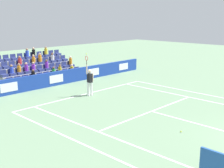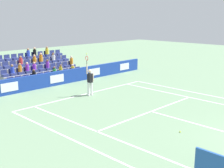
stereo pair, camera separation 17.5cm
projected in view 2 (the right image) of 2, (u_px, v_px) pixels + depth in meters
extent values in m
cube|color=white|center=(87.00, 94.00, 20.10)|extent=(10.97, 0.10, 0.01)
cube|color=white|center=(151.00, 111.00, 16.35)|extent=(8.23, 0.10, 0.01)
cube|color=white|center=(204.00, 126.00, 14.17)|extent=(0.10, 6.40, 0.01)
cube|color=white|center=(104.00, 134.00, 13.18)|extent=(0.10, 11.89, 0.01)
cube|color=white|center=(195.00, 99.00, 18.90)|extent=(0.10, 11.89, 0.01)
cube|color=white|center=(80.00, 143.00, 12.23)|extent=(0.10, 11.89, 0.01)
cube|color=white|center=(206.00, 95.00, 19.85)|extent=(0.10, 11.89, 0.01)
cube|color=white|center=(88.00, 94.00, 20.03)|extent=(0.10, 0.20, 0.01)
cube|color=#193899|center=(56.00, 78.00, 22.43)|extent=(19.27, 0.20, 1.08)
cube|color=white|center=(125.00, 67.00, 27.71)|extent=(1.23, 0.01, 0.61)
cube|color=white|center=(94.00, 72.00, 25.04)|extent=(1.23, 0.01, 0.61)
cube|color=white|center=(57.00, 79.00, 22.36)|extent=(1.23, 0.01, 0.61)
cube|color=white|center=(10.00, 87.00, 19.68)|extent=(1.23, 0.01, 0.61)
cylinder|color=white|center=(92.00, 89.00, 19.65)|extent=(0.16, 0.16, 0.90)
cylinder|color=white|center=(89.00, 89.00, 19.51)|extent=(0.16, 0.16, 0.90)
cube|color=white|center=(92.00, 94.00, 19.75)|extent=(0.15, 0.27, 0.08)
cube|color=white|center=(89.00, 95.00, 19.60)|extent=(0.15, 0.27, 0.08)
cube|color=black|center=(90.00, 78.00, 19.41)|extent=(0.26, 0.38, 0.60)
sphere|color=beige|center=(90.00, 71.00, 19.31)|extent=(0.24, 0.24, 0.24)
cylinder|color=beige|center=(87.00, 69.00, 19.14)|extent=(0.09, 0.09, 0.62)
cylinder|color=beige|center=(93.00, 77.00, 19.50)|extent=(0.09, 0.09, 0.56)
cylinder|color=black|center=(87.00, 62.00, 19.04)|extent=(0.04, 0.04, 0.28)
torus|color=red|center=(87.00, 58.00, 18.97)|extent=(0.07, 0.31, 0.31)
sphere|color=#D1E533|center=(87.00, 54.00, 18.91)|extent=(0.07, 0.07, 0.07)
cube|color=#23519E|center=(210.00, 164.00, 6.37)|extent=(0.06, 0.70, 0.55)
cube|color=#474C54|center=(203.00, 159.00, 6.84)|extent=(0.56, 0.05, 0.04)
cube|color=gray|center=(49.00, 81.00, 23.24)|extent=(6.82, 0.95, 0.42)
cube|color=navy|center=(79.00, 72.00, 25.33)|extent=(0.48, 0.44, 0.20)
cube|color=navy|center=(77.00, 68.00, 25.41)|extent=(0.48, 0.04, 0.30)
cube|color=navy|center=(73.00, 73.00, 24.90)|extent=(0.48, 0.44, 0.20)
cube|color=navy|center=(72.00, 69.00, 24.98)|extent=(0.48, 0.04, 0.30)
cube|color=navy|center=(67.00, 74.00, 24.47)|extent=(0.48, 0.44, 0.20)
cube|color=navy|center=(66.00, 70.00, 24.55)|extent=(0.48, 0.04, 0.30)
cube|color=navy|center=(61.00, 75.00, 24.03)|extent=(0.48, 0.44, 0.20)
cube|color=navy|center=(60.00, 71.00, 24.11)|extent=(0.48, 0.04, 0.30)
cube|color=navy|center=(55.00, 76.00, 23.60)|extent=(0.48, 0.44, 0.20)
cube|color=navy|center=(53.00, 72.00, 23.68)|extent=(0.48, 0.04, 0.30)
cube|color=navy|center=(48.00, 77.00, 23.17)|extent=(0.48, 0.44, 0.20)
cube|color=navy|center=(47.00, 73.00, 23.25)|extent=(0.48, 0.04, 0.30)
cube|color=navy|center=(42.00, 78.00, 22.74)|extent=(0.48, 0.44, 0.20)
cube|color=navy|center=(40.00, 74.00, 22.82)|extent=(0.48, 0.04, 0.30)
cube|color=navy|center=(35.00, 79.00, 22.31)|extent=(0.48, 0.44, 0.20)
cube|color=navy|center=(33.00, 75.00, 22.39)|extent=(0.48, 0.04, 0.30)
cube|color=navy|center=(27.00, 80.00, 21.88)|extent=(0.48, 0.44, 0.20)
cube|color=navy|center=(26.00, 77.00, 21.96)|extent=(0.48, 0.04, 0.30)
cube|color=navy|center=(20.00, 82.00, 21.45)|extent=(0.48, 0.44, 0.20)
cube|color=navy|center=(18.00, 78.00, 21.53)|extent=(0.48, 0.04, 0.30)
cube|color=navy|center=(12.00, 83.00, 21.02)|extent=(0.48, 0.44, 0.20)
cube|color=navy|center=(10.00, 79.00, 21.10)|extent=(0.48, 0.04, 0.30)
cube|color=gray|center=(42.00, 76.00, 23.84)|extent=(6.82, 0.95, 0.84)
cube|color=navy|center=(72.00, 66.00, 25.88)|extent=(0.48, 0.44, 0.20)
cube|color=navy|center=(70.00, 62.00, 25.96)|extent=(0.48, 0.04, 0.30)
cube|color=navy|center=(66.00, 66.00, 25.45)|extent=(0.48, 0.44, 0.20)
cube|color=navy|center=(65.00, 63.00, 25.53)|extent=(0.48, 0.04, 0.30)
cube|color=navy|center=(60.00, 67.00, 25.02)|extent=(0.48, 0.44, 0.20)
cube|color=navy|center=(59.00, 64.00, 25.10)|extent=(0.48, 0.04, 0.30)
cube|color=navy|center=(54.00, 68.00, 24.59)|extent=(0.48, 0.44, 0.20)
cube|color=navy|center=(53.00, 65.00, 24.67)|extent=(0.48, 0.04, 0.30)
cube|color=navy|center=(48.00, 69.00, 24.16)|extent=(0.48, 0.44, 0.20)
cube|color=navy|center=(47.00, 66.00, 24.24)|extent=(0.48, 0.04, 0.30)
cube|color=navy|center=(42.00, 70.00, 23.73)|extent=(0.48, 0.44, 0.20)
cube|color=navy|center=(40.00, 67.00, 23.81)|extent=(0.48, 0.04, 0.30)
cube|color=navy|center=(35.00, 71.00, 23.30)|extent=(0.48, 0.44, 0.20)
cube|color=navy|center=(33.00, 68.00, 23.38)|extent=(0.48, 0.04, 0.30)
cube|color=navy|center=(28.00, 72.00, 22.87)|extent=(0.48, 0.44, 0.20)
cube|color=navy|center=(26.00, 69.00, 22.95)|extent=(0.48, 0.04, 0.30)
cube|color=navy|center=(21.00, 73.00, 22.44)|extent=(0.48, 0.44, 0.20)
cube|color=navy|center=(19.00, 70.00, 22.52)|extent=(0.48, 0.04, 0.30)
cube|color=navy|center=(13.00, 74.00, 22.00)|extent=(0.48, 0.44, 0.20)
cube|color=navy|center=(11.00, 71.00, 22.08)|extent=(0.48, 0.04, 0.30)
cube|color=navy|center=(5.00, 75.00, 21.57)|extent=(0.48, 0.44, 0.20)
cube|color=navy|center=(4.00, 72.00, 21.65)|extent=(0.48, 0.04, 0.30)
cube|color=gray|center=(36.00, 72.00, 24.45)|extent=(6.82, 0.95, 1.26)
cube|color=navy|center=(65.00, 60.00, 26.43)|extent=(0.48, 0.44, 0.20)
cube|color=navy|center=(64.00, 57.00, 26.51)|extent=(0.48, 0.04, 0.30)
cube|color=navy|center=(60.00, 60.00, 26.00)|extent=(0.48, 0.44, 0.20)
cube|color=navy|center=(58.00, 57.00, 26.08)|extent=(0.48, 0.04, 0.30)
cube|color=navy|center=(54.00, 61.00, 25.57)|extent=(0.48, 0.44, 0.20)
cube|color=navy|center=(52.00, 58.00, 25.65)|extent=(0.48, 0.04, 0.30)
cube|color=navy|center=(48.00, 62.00, 25.14)|extent=(0.48, 0.44, 0.20)
cube|color=navy|center=(46.00, 59.00, 25.22)|extent=(0.48, 0.04, 0.30)
cube|color=navy|center=(42.00, 63.00, 24.71)|extent=(0.48, 0.44, 0.20)
cube|color=navy|center=(40.00, 60.00, 24.79)|extent=(0.48, 0.04, 0.30)
cube|color=navy|center=(35.00, 64.00, 24.28)|extent=(0.48, 0.44, 0.20)
cube|color=navy|center=(34.00, 60.00, 24.36)|extent=(0.48, 0.04, 0.30)
cube|color=navy|center=(28.00, 64.00, 23.85)|extent=(0.48, 0.44, 0.20)
cube|color=navy|center=(27.00, 61.00, 23.93)|extent=(0.48, 0.04, 0.30)
cube|color=navy|center=(21.00, 65.00, 23.42)|extent=(0.48, 0.44, 0.20)
cube|color=navy|center=(20.00, 62.00, 23.50)|extent=(0.48, 0.04, 0.30)
cube|color=navy|center=(14.00, 66.00, 22.99)|extent=(0.48, 0.44, 0.20)
cube|color=navy|center=(13.00, 63.00, 23.07)|extent=(0.48, 0.04, 0.30)
cube|color=navy|center=(7.00, 67.00, 22.56)|extent=(0.48, 0.44, 0.20)
cube|color=navy|center=(5.00, 64.00, 22.64)|extent=(0.48, 0.04, 0.30)
cube|color=gray|center=(30.00, 68.00, 25.05)|extent=(6.82, 0.95, 1.68)
cube|color=navy|center=(59.00, 54.00, 26.99)|extent=(0.48, 0.44, 0.20)
cube|color=navy|center=(58.00, 51.00, 27.07)|extent=(0.48, 0.04, 0.30)
cube|color=navy|center=(53.00, 55.00, 26.56)|extent=(0.48, 0.44, 0.20)
cube|color=navy|center=(52.00, 52.00, 26.64)|extent=(0.48, 0.04, 0.30)
cube|color=navy|center=(47.00, 55.00, 26.13)|extent=(0.48, 0.44, 0.20)
cube|color=navy|center=(46.00, 52.00, 26.21)|extent=(0.48, 0.04, 0.30)
cube|color=navy|center=(41.00, 56.00, 25.70)|extent=(0.48, 0.44, 0.20)
cube|color=navy|center=(40.00, 53.00, 25.78)|extent=(0.48, 0.04, 0.30)
cube|color=navy|center=(35.00, 57.00, 25.27)|extent=(0.48, 0.44, 0.20)
cube|color=navy|center=(34.00, 54.00, 25.35)|extent=(0.48, 0.04, 0.30)
cube|color=navy|center=(29.00, 57.00, 24.83)|extent=(0.48, 0.44, 0.20)
cube|color=navy|center=(27.00, 54.00, 24.91)|extent=(0.48, 0.04, 0.30)
cube|color=navy|center=(22.00, 58.00, 24.40)|extent=(0.48, 0.44, 0.20)
cube|color=navy|center=(21.00, 55.00, 24.48)|extent=(0.48, 0.04, 0.30)
cube|color=navy|center=(15.00, 59.00, 23.97)|extent=(0.48, 0.44, 0.20)
cube|color=navy|center=(14.00, 56.00, 24.05)|extent=(0.48, 0.04, 0.30)
cube|color=navy|center=(8.00, 60.00, 23.54)|extent=(0.48, 0.44, 0.20)
cube|color=navy|center=(7.00, 56.00, 23.62)|extent=(0.48, 0.04, 0.30)
cube|color=navy|center=(1.00, 61.00, 23.11)|extent=(0.48, 0.44, 0.20)
cylinder|color=purple|center=(48.00, 65.00, 24.11)|extent=(0.28, 0.28, 0.50)
sphere|color=brown|center=(47.00, 61.00, 24.03)|extent=(0.20, 0.20, 0.20)
cylinder|color=orange|center=(41.00, 58.00, 24.66)|extent=(0.28, 0.28, 0.55)
sphere|color=#D3A884|center=(41.00, 54.00, 24.58)|extent=(0.20, 0.20, 0.20)
cylinder|color=blue|center=(12.00, 70.00, 21.97)|extent=(0.28, 0.28, 0.45)
sphere|color=#9E7251|center=(12.00, 66.00, 21.89)|extent=(0.20, 0.20, 0.20)
cylinder|color=black|center=(34.00, 75.00, 22.27)|extent=(0.28, 0.28, 0.46)
sphere|color=brown|center=(34.00, 70.00, 22.20)|extent=(0.20, 0.20, 0.20)
cylinder|color=purple|center=(34.00, 67.00, 23.26)|extent=(0.28, 0.28, 0.44)
sphere|color=#D3A884|center=(34.00, 63.00, 23.19)|extent=(0.20, 0.20, 0.20)
cylinder|color=yellow|center=(73.00, 69.00, 24.86)|extent=(0.28, 0.28, 0.42)
sphere|color=beige|center=(73.00, 65.00, 24.79)|extent=(0.20, 0.20, 0.20)
cylinder|color=orange|center=(20.00, 69.00, 22.39)|extent=(0.28, 0.28, 0.46)
sphere|color=#9E7251|center=(20.00, 64.00, 22.32)|extent=(0.20, 0.20, 0.20)
cylinder|color=green|center=(54.00, 72.00, 23.57)|extent=(0.28, 0.28, 0.45)
sphere|color=brown|center=(54.00, 68.00, 23.49)|extent=(0.20, 0.20, 0.20)
cylinder|color=orange|center=(71.00, 61.00, 25.83)|extent=(0.28, 0.28, 0.55)
sphere|color=beige|center=(71.00, 57.00, 25.75)|extent=(0.20, 0.20, 0.20)
cylinder|color=yellow|center=(47.00, 51.00, 26.08)|extent=(0.28, 0.28, 0.50)
sphere|color=#9E7251|center=(47.00, 48.00, 26.00)|extent=(0.20, 0.20, 0.20)
cylinder|color=blue|center=(28.00, 53.00, 24.79)|extent=(0.28, 0.28, 0.48)
sphere|color=#9E7251|center=(28.00, 49.00, 24.71)|extent=(0.20, 0.20, 0.20)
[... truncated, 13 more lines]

